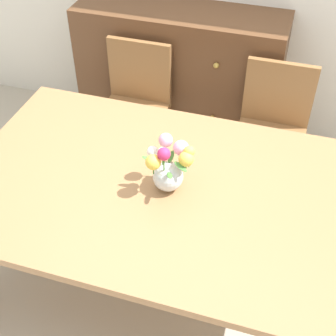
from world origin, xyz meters
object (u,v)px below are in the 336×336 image
object	(u,v)px
chair_left	(135,101)
flower_vase	(169,167)
chair_right	(272,126)
dresser	(180,78)
dining_table	(154,195)

from	to	relation	value
chair_left	flower_vase	size ratio (longest dim) A/B	3.55
chair_left	flower_vase	bearing A→B (deg)	119.15
chair_left	chair_right	xyz separation A→B (m)	(0.90, 0.00, 0.00)
chair_right	dresser	distance (m)	0.81
dining_table	dresser	xyz separation A→B (m)	(-0.26, 1.33, -0.18)
chair_left	chair_right	world-z (taller)	same
dresser	flower_vase	size ratio (longest dim) A/B	5.54
chair_right	flower_vase	size ratio (longest dim) A/B	3.55
dining_table	chair_right	world-z (taller)	chair_right
dining_table	flower_vase	distance (m)	0.21
dresser	flower_vase	bearing A→B (deg)	-76.09
dining_table	chair_right	xyz separation A→B (m)	(0.45, 0.94, -0.16)
chair_left	dresser	size ratio (longest dim) A/B	0.64
chair_left	flower_vase	distance (m)	1.13
dining_table	chair_right	size ratio (longest dim) A/B	2.02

